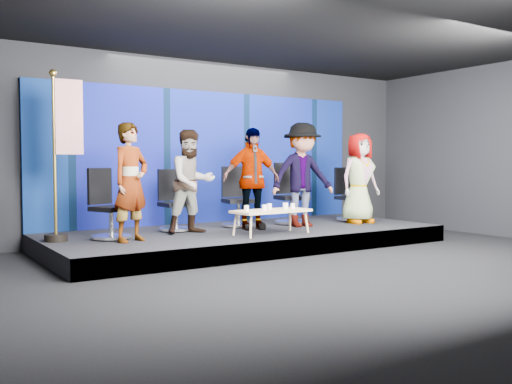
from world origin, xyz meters
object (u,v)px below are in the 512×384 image
at_px(mug_e, 293,206).
at_px(panelist_b, 192,182).
at_px(mug_a, 246,208).
at_px(flag_stand, 63,151).
at_px(panelist_d, 302,175).
at_px(panelist_e, 359,178).
at_px(chair_e, 349,203).
at_px(mug_b, 265,208).
at_px(panelist_a, 131,182).
at_px(chair_c, 237,207).
at_px(mug_c, 269,206).
at_px(chair_b, 175,211).
at_px(chair_d, 290,204).
at_px(panelist_c, 251,179).
at_px(mug_d, 285,206).
at_px(coffee_table, 271,212).
at_px(chair_a, 109,216).

bearing_deg(mug_e, panelist_b, 153.54).
xyz_separation_m(mug_a, flag_stand, (-2.61, 1.06, 0.91)).
relative_size(panelist_d, panelist_e, 1.09).
distance_m(chair_e, mug_b, 2.99).
xyz_separation_m(panelist_a, panelist_b, (1.21, 0.40, -0.03)).
bearing_deg(flag_stand, panelist_b, -4.17).
xyz_separation_m(chair_c, mug_c, (-0.07, -1.16, 0.09)).
distance_m(chair_b, panelist_b, 0.72).
height_order(chair_d, mug_a, chair_d).
relative_size(panelist_c, panelist_d, 0.94).
relative_size(panelist_c, mug_d, 17.54).
bearing_deg(coffee_table, mug_b, -161.84).
bearing_deg(panelist_a, chair_e, -17.42).
bearing_deg(mug_c, chair_d, 40.48).
xyz_separation_m(chair_a, flag_stand, (-0.63, 0.17, 1.01)).
relative_size(chair_a, mug_c, 11.65).
relative_size(panelist_e, coffee_table, 1.29).
bearing_deg(mug_c, panelist_a, 172.86).
height_order(chair_a, panelist_c, panelist_c).
bearing_deg(mug_a, panelist_e, 9.86).
height_order(chair_e, flag_stand, flag_stand).
bearing_deg(mug_e, chair_d, 55.56).
distance_m(chair_c, panelist_d, 1.35).
bearing_deg(flag_stand, panelist_e, -3.04).
height_order(panelist_a, chair_b, panelist_a).
bearing_deg(coffee_table, panelist_b, 142.00).
distance_m(chair_b, panelist_c, 1.47).
bearing_deg(panelist_c, mug_d, -67.45).
height_order(chair_b, mug_c, chair_b).
xyz_separation_m(panelist_d, flag_stand, (-4.22, 0.43, 0.41)).
bearing_deg(coffee_table, mug_c, 69.18).
distance_m(panelist_a, chair_b, 1.54).
xyz_separation_m(chair_b, chair_d, (2.37, -0.18, 0.04)).
height_order(chair_c, mug_e, chair_c).
bearing_deg(chair_b, mug_b, -56.70).
distance_m(chair_a, flag_stand, 1.20).
bearing_deg(mug_e, mug_c, 169.55).
height_order(chair_a, chair_d, chair_d).
relative_size(panelist_a, mug_e, 20.82).
bearing_deg(flag_stand, mug_c, -13.85).
height_order(panelist_d, mug_d, panelist_d).
distance_m(panelist_b, mug_b, 1.32).
relative_size(panelist_b, panelist_c, 0.96).
bearing_deg(chair_d, coffee_table, -127.66).
bearing_deg(chair_b, panelist_c, -24.63).
xyz_separation_m(chair_e, mug_b, (-2.80, -1.05, 0.10)).
bearing_deg(chair_e, panelist_c, -174.48).
bearing_deg(mug_b, chair_e, 20.60).
relative_size(chair_c, coffee_table, 0.82).
bearing_deg(panelist_d, panelist_a, -167.09).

